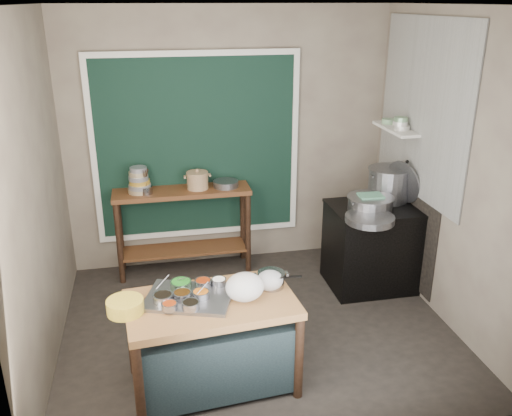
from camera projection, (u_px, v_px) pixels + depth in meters
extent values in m
cube|color=#2A2520|center=(257.00, 328.00, 5.02)|extent=(3.50, 3.00, 0.02)
cube|color=#796F5D|center=(229.00, 140.00, 5.90)|extent=(3.50, 0.02, 2.80)
cube|color=#796F5D|center=(34.00, 198.00, 4.18)|extent=(0.02, 3.00, 2.80)
cube|color=#796F5D|center=(449.00, 171.00, 4.85)|extent=(0.02, 3.00, 2.80)
cube|color=#796F5D|center=(257.00, 3.00, 4.01)|extent=(3.50, 3.00, 0.02)
cube|color=black|center=(197.00, 147.00, 5.81)|extent=(2.10, 0.02, 1.90)
cube|color=#B2B2AA|center=(422.00, 110.00, 5.18)|extent=(0.02, 1.70, 1.70)
cube|color=black|center=(406.00, 217.00, 5.69)|extent=(0.01, 1.30, 1.30)
cube|color=beige|center=(396.00, 129.00, 5.53)|extent=(0.22, 0.70, 0.03)
cube|color=#926135|center=(213.00, 344.00, 4.14)|extent=(1.31, 0.82, 0.75)
cube|color=#4E3216|center=(184.00, 231.00, 5.92)|extent=(1.45, 0.40, 0.95)
cube|color=black|center=(373.00, 248.00, 5.62)|extent=(0.90, 0.68, 0.85)
cube|color=black|center=(376.00, 208.00, 5.47)|extent=(0.92, 0.69, 0.03)
cube|color=gray|center=(189.00, 297.00, 4.03)|extent=(0.74, 0.62, 0.03)
cylinder|color=gray|center=(203.00, 283.00, 4.15)|extent=(0.13, 0.13, 0.05)
cylinder|color=gray|center=(181.00, 285.00, 4.11)|extent=(0.16, 0.16, 0.06)
cylinder|color=gray|center=(191.00, 305.00, 3.85)|extent=(0.13, 0.13, 0.05)
cylinder|color=gray|center=(182.00, 295.00, 3.97)|extent=(0.14, 0.14, 0.06)
cylinder|color=gray|center=(201.00, 294.00, 3.99)|extent=(0.13, 0.13, 0.05)
cylinder|color=gray|center=(219.00, 282.00, 4.17)|extent=(0.11, 0.11, 0.05)
cylinder|color=gray|center=(163.00, 298.00, 3.94)|extent=(0.15, 0.15, 0.06)
cylinder|color=gray|center=(170.00, 306.00, 3.84)|extent=(0.11, 0.11, 0.05)
cylinder|color=gold|center=(125.00, 306.00, 3.84)|extent=(0.31, 0.31, 0.10)
ellipsoid|color=white|center=(245.00, 287.00, 3.99)|extent=(0.31, 0.27, 0.22)
ellipsoid|color=white|center=(270.00, 280.00, 4.14)|extent=(0.25, 0.24, 0.16)
cylinder|color=tan|center=(140.00, 190.00, 5.65)|extent=(0.24, 0.24, 0.05)
cylinder|color=gray|center=(140.00, 186.00, 5.64)|extent=(0.23, 0.23, 0.05)
cylinder|color=gold|center=(139.00, 182.00, 5.62)|extent=(0.21, 0.21, 0.05)
cylinder|color=gray|center=(139.00, 178.00, 5.60)|extent=(0.20, 0.20, 0.05)
cylinder|color=tan|center=(139.00, 173.00, 5.59)|extent=(0.19, 0.19, 0.05)
cylinder|color=gray|center=(138.00, 169.00, 5.57)|extent=(0.17, 0.17, 0.05)
cylinder|color=gray|center=(146.00, 190.00, 5.61)|extent=(0.17, 0.17, 0.08)
cylinder|color=gray|center=(226.00, 184.00, 5.82)|extent=(0.35, 0.35, 0.07)
cylinder|color=gray|center=(403.00, 182.00, 5.50)|extent=(0.25, 0.47, 0.45)
cube|color=#528B6B|center=(371.00, 196.00, 5.30)|extent=(0.24, 0.19, 0.02)
cylinder|color=gray|center=(370.00, 219.00, 5.08)|extent=(0.61, 0.61, 0.06)
cylinder|color=silver|center=(401.00, 127.00, 5.42)|extent=(0.16, 0.16, 0.04)
cylinder|color=silver|center=(401.00, 123.00, 5.41)|extent=(0.15, 0.15, 0.04)
cylinder|color=gray|center=(402.00, 119.00, 5.39)|extent=(0.14, 0.14, 0.04)
cylinder|color=gray|center=(388.00, 121.00, 5.69)|extent=(0.16, 0.16, 0.05)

